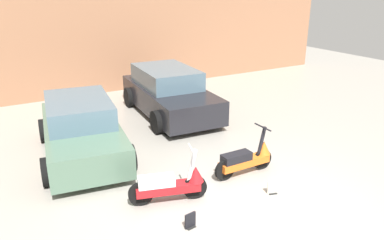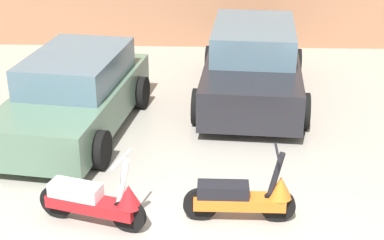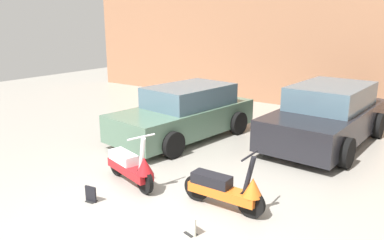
# 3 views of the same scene
# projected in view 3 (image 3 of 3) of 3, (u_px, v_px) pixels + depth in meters

# --- Properties ---
(ground_plane) EXTENTS (28.00, 28.00, 0.00)m
(ground_plane) POSITION_uv_depth(u_px,v_px,m) (148.00, 228.00, 5.19)
(ground_plane) COLOR #9E998E
(wall_back) EXTENTS (19.60, 0.12, 3.71)m
(wall_back) POSITION_uv_depth(u_px,v_px,m) (329.00, 51.00, 11.45)
(wall_back) COLOR #9E6B4C
(wall_back) RESTS_ON ground_plane
(scooter_front_left) EXTENTS (1.37, 0.66, 0.98)m
(scooter_front_left) POSITION_uv_depth(u_px,v_px,m) (131.00, 166.00, 6.47)
(scooter_front_left) COLOR black
(scooter_front_left) RESTS_ON ground_plane
(scooter_front_right) EXTENTS (1.38, 0.50, 0.96)m
(scooter_front_right) POSITION_uv_depth(u_px,v_px,m) (226.00, 189.00, 5.62)
(scooter_front_right) COLOR black
(scooter_front_right) RESTS_ON ground_plane
(car_rear_left) EXTENTS (2.18, 3.89, 1.26)m
(car_rear_left) POSITION_uv_depth(u_px,v_px,m) (185.00, 113.00, 9.08)
(car_rear_left) COLOR #51705B
(car_rear_left) RESTS_ON ground_plane
(car_rear_center) EXTENTS (2.15, 4.10, 1.35)m
(car_rear_center) POSITION_uv_depth(u_px,v_px,m) (327.00, 116.00, 8.67)
(car_rear_center) COLOR black
(car_rear_center) RESTS_ON ground_plane
(placard_near_left_scooter) EXTENTS (0.20, 0.14, 0.26)m
(placard_near_left_scooter) POSITION_uv_depth(u_px,v_px,m) (91.00, 195.00, 5.92)
(placard_near_left_scooter) COLOR black
(placard_near_left_scooter) RESTS_ON ground_plane
(placard_near_right_scooter) EXTENTS (0.20, 0.16, 0.26)m
(placard_near_right_scooter) POSITION_uv_depth(u_px,v_px,m) (191.00, 226.00, 5.03)
(placard_near_right_scooter) COLOR black
(placard_near_right_scooter) RESTS_ON ground_plane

